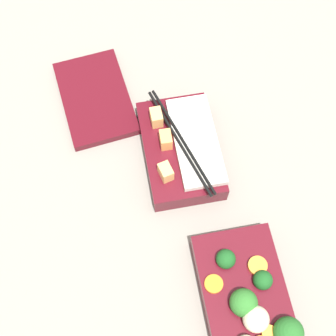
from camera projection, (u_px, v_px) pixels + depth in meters
name	position (u px, v px, depth m)	size (l,w,h in m)	color
ground_plane	(208.00, 223.00, 0.77)	(3.00, 3.00, 0.00)	gray
bento_tray_vegetable	(247.00, 298.00, 0.70)	(0.20, 0.13, 0.07)	#510F19
bento_tray_rice	(182.00, 149.00, 0.81)	(0.22, 0.12, 0.07)	#510F19
bento_lid	(95.00, 98.00, 0.87)	(0.19, 0.12, 0.02)	#510F19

